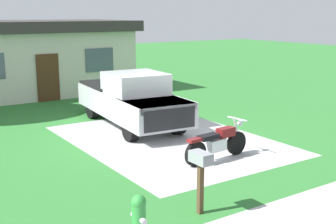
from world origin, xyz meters
TOP-DOWN VIEW (x-y plane):
  - ground_plane at (0.00, 0.00)m, footprint 80.00×80.00m
  - driveway_pad at (0.00, 0.00)m, footprint 5.35×7.31m
  - sidewalk_strip at (0.00, -6.00)m, footprint 36.00×1.80m
  - motorcycle at (0.01, -2.32)m, footprint 2.21×0.70m
  - pickup_truck at (-0.04, 2.35)m, footprint 2.49×5.77m
  - fire_hydrant at (-3.98, -5.02)m, footprint 0.32×0.40m
  - mailbox at (-2.40, -4.69)m, footprint 0.26×0.48m
  - neighbor_house at (-0.93, 10.78)m, footprint 9.60×5.60m

SIDE VIEW (x-z plane):
  - ground_plane at x=0.00m, z-range 0.00..0.00m
  - driveway_pad at x=0.00m, z-range 0.00..0.01m
  - sidewalk_strip at x=0.00m, z-range 0.00..0.01m
  - fire_hydrant at x=-3.98m, z-range -0.01..0.86m
  - motorcycle at x=0.01m, z-range -0.07..1.02m
  - pickup_truck at x=-0.04m, z-range 0.00..1.90m
  - mailbox at x=-2.40m, z-range 0.35..1.61m
  - neighbor_house at x=-0.93m, z-range 0.04..3.54m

